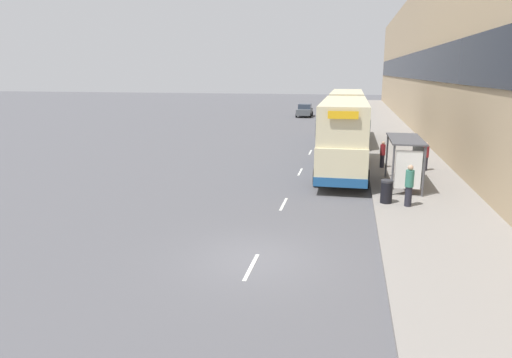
% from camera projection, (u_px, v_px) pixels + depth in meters
% --- Properties ---
extents(ground_plane, '(220.00, 220.00, 0.00)m').
position_uv_depth(ground_plane, '(255.00, 259.00, 14.74)').
color(ground_plane, '#515156').
extents(pavement, '(5.00, 93.00, 0.14)m').
position_uv_depth(pavement, '(384.00, 126.00, 50.16)').
color(pavement, gray).
rests_on(pavement, ground_plane).
extents(terrace_facade, '(3.10, 93.00, 14.40)m').
position_uv_depth(terrace_facade, '(428.00, 59.00, 47.74)').
color(terrace_facade, tan).
rests_on(terrace_facade, ground_plane).
extents(lane_mark_0, '(0.12, 2.00, 0.01)m').
position_uv_depth(lane_mark_0, '(251.00, 267.00, 14.13)').
color(lane_mark_0, silver).
rests_on(lane_mark_0, ground_plane).
extents(lane_mark_1, '(0.12, 2.00, 0.01)m').
position_uv_depth(lane_mark_1, '(284.00, 204.00, 20.81)').
color(lane_mark_1, silver).
rests_on(lane_mark_1, ground_plane).
extents(lane_mark_2, '(0.12, 2.00, 0.01)m').
position_uv_depth(lane_mark_2, '(300.00, 172.00, 27.49)').
color(lane_mark_2, silver).
rests_on(lane_mark_2, ground_plane).
extents(lane_mark_3, '(0.12, 2.00, 0.01)m').
position_uv_depth(lane_mark_3, '(310.00, 152.00, 34.17)').
color(lane_mark_3, silver).
rests_on(lane_mark_3, ground_plane).
extents(lane_mark_4, '(0.12, 2.00, 0.01)m').
position_uv_depth(lane_mark_4, '(317.00, 139.00, 40.85)').
color(lane_mark_4, silver).
rests_on(lane_mark_4, ground_plane).
extents(lane_mark_5, '(0.12, 2.00, 0.01)m').
position_uv_depth(lane_mark_5, '(322.00, 130.00, 47.53)').
color(lane_mark_5, silver).
rests_on(lane_mark_5, ground_plane).
extents(lane_mark_6, '(0.12, 2.00, 0.01)m').
position_uv_depth(lane_mark_6, '(326.00, 122.00, 54.22)').
color(lane_mark_6, silver).
rests_on(lane_mark_6, ground_plane).
extents(lane_mark_7, '(0.12, 2.00, 0.01)m').
position_uv_depth(lane_mark_7, '(329.00, 117.00, 60.90)').
color(lane_mark_7, silver).
rests_on(lane_mark_7, ground_plane).
extents(lane_mark_8, '(0.12, 2.00, 0.01)m').
position_uv_depth(lane_mark_8, '(331.00, 112.00, 67.58)').
color(lane_mark_8, silver).
rests_on(lane_mark_8, ground_plane).
extents(bus_shelter, '(1.60, 4.20, 2.48)m').
position_uv_depth(bus_shelter, '(409.00, 154.00, 22.85)').
color(bus_shelter, '#4C4C51').
rests_on(bus_shelter, ground_plane).
extents(double_decker_bus_near, '(2.85, 10.70, 4.30)m').
position_uv_depth(double_decker_bus_near, '(344.00, 135.00, 26.48)').
color(double_decker_bus_near, beige).
rests_on(double_decker_bus_near, ground_plane).
extents(double_decker_bus_ahead, '(2.85, 10.94, 4.30)m').
position_uv_depth(double_decker_bus_ahead, '(346.00, 116.00, 38.23)').
color(double_decker_bus_ahead, beige).
rests_on(double_decker_bus_ahead, ground_plane).
extents(car_0, '(2.06, 4.28, 1.68)m').
position_uv_depth(car_0, '(305.00, 110.00, 60.97)').
color(car_0, '#4C5156').
rests_on(car_0, ground_plane).
extents(pedestrian_at_shelter, '(0.37, 0.37, 1.85)m').
position_uv_depth(pedestrian_at_shelter, '(409.00, 185.00, 19.82)').
color(pedestrian_at_shelter, '#23232D').
rests_on(pedestrian_at_shelter, ground_plane).
extents(pedestrian_1, '(0.32, 0.32, 1.63)m').
position_uv_depth(pedestrian_1, '(383.00, 154.00, 27.94)').
color(pedestrian_1, '#23232D').
rests_on(pedestrian_1, ground_plane).
extents(pedestrian_2, '(0.34, 0.34, 1.69)m').
position_uv_depth(pedestrian_2, '(426.00, 156.00, 27.06)').
color(pedestrian_2, '#23232D').
rests_on(pedestrian_2, ground_plane).
extents(litter_bin, '(0.55, 0.55, 1.05)m').
position_uv_depth(litter_bin, '(386.00, 191.00, 20.44)').
color(litter_bin, black).
rests_on(litter_bin, ground_plane).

